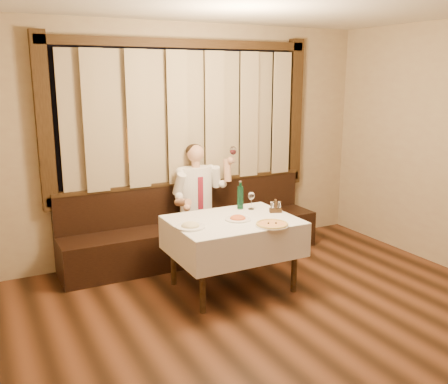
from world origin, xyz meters
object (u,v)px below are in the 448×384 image
pasta_cream (190,224)px  green_bottle (240,197)px  banquette (193,233)px  dining_table (233,229)px  cruet_caddy (276,208)px  pasta_red (238,217)px  seated_man (199,194)px  pizza (272,224)px

pasta_cream → green_bottle: size_ratio=0.92×
pasta_cream → banquette: bearing=65.2°
dining_table → cruet_caddy: (0.53, 0.02, 0.15)m
pasta_red → pasta_cream: size_ratio=0.91×
dining_table → seated_man: size_ratio=0.91×
dining_table → green_bottle: green_bottle is taller
banquette → dining_table: (0.00, -1.02, 0.34)m
dining_table → pasta_red: bearing=-59.8°
pasta_cream → cruet_caddy: cruet_caddy is taller
pizza → dining_table: bearing=121.2°
pasta_red → pasta_cream: pasta_cream is taller
cruet_caddy → banquette: bearing=141.0°
banquette → seated_man: (0.05, -0.09, 0.51)m
dining_table → seated_man: (0.05, 0.93, 0.17)m
dining_table → green_bottle: bearing=50.4°
cruet_caddy → seated_man: (-0.48, 0.92, 0.01)m
pasta_red → cruet_caddy: size_ratio=1.81×
pizza → green_bottle: (0.03, 0.70, 0.12)m
dining_table → pasta_cream: size_ratio=4.40×
green_bottle → pasta_red: bearing=-122.4°
dining_table → pizza: pizza is taller
dining_table → seated_man: bearing=87.1°
pizza → seated_man: seated_man is taller
banquette → green_bottle: bearing=-69.7°
pizza → cruet_caddy: 0.50m
dining_table → pasta_cream: bearing=-172.2°
dining_table → pizza: bearing=-58.8°
pizza → seated_man: size_ratio=0.24×
dining_table → seated_man: seated_man is taller
pasta_red → cruet_caddy: 0.51m
cruet_caddy → pasta_cream: bearing=-151.9°
pizza → green_bottle: size_ratio=1.05×
green_bottle → seated_man: (-0.21, 0.62, -0.07)m
dining_table → seated_man: 0.95m
dining_table → pasta_cream: pasta_cream is taller
dining_table → pasta_red: size_ratio=4.85×
seated_man → green_bottle: bearing=-70.8°
pizza → pasta_red: bearing=121.3°
pasta_red → pasta_cream: (-0.53, -0.02, 0.00)m
pizza → pasta_red: size_ratio=1.26×
pizza → pasta_cream: pasta_cream is taller
pasta_cream → green_bottle: green_bottle is taller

